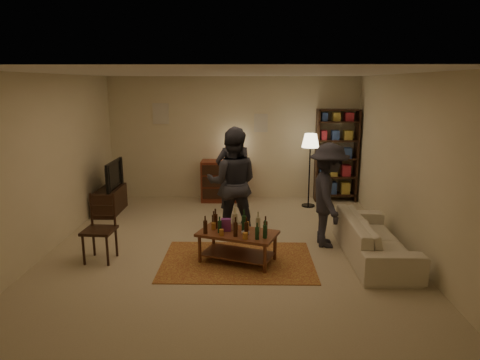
{
  "coord_description": "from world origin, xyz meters",
  "views": [
    {
      "loc": [
        0.32,
        -6.45,
        2.56
      ],
      "look_at": [
        0.2,
        0.1,
        1.07
      ],
      "focal_mm": 32.0,
      "sensor_mm": 36.0,
      "label": 1
    }
  ],
  "objects_px": {
    "floor_lamp": "(310,146)",
    "person_left": "(234,177)",
    "coffee_table": "(237,235)",
    "dresser": "(225,180)",
    "sofa": "(374,238)",
    "tv_stand": "(110,194)",
    "dining_chair": "(101,225)",
    "bookshelf": "(336,155)",
    "person_right": "(232,183)",
    "person_by_sofa": "(328,195)"
  },
  "relations": [
    {
      "from": "bookshelf",
      "to": "tv_stand",
      "type": "bearing_deg",
      "value": -168.2
    },
    {
      "from": "floor_lamp",
      "to": "person_left",
      "type": "relative_size",
      "value": 0.85
    },
    {
      "from": "bookshelf",
      "to": "sofa",
      "type": "height_order",
      "value": "bookshelf"
    },
    {
      "from": "bookshelf",
      "to": "person_left",
      "type": "bearing_deg",
      "value": -141.79
    },
    {
      "from": "person_by_sofa",
      "to": "coffee_table",
      "type": "bearing_deg",
      "value": 116.74
    },
    {
      "from": "floor_lamp",
      "to": "person_left",
      "type": "distance_m",
      "value": 2.01
    },
    {
      "from": "tv_stand",
      "to": "bookshelf",
      "type": "distance_m",
      "value": 4.84
    },
    {
      "from": "tv_stand",
      "to": "bookshelf",
      "type": "relative_size",
      "value": 0.52
    },
    {
      "from": "dresser",
      "to": "coffee_table",
      "type": "bearing_deg",
      "value": -83.79
    },
    {
      "from": "dresser",
      "to": "floor_lamp",
      "type": "height_order",
      "value": "floor_lamp"
    },
    {
      "from": "bookshelf",
      "to": "floor_lamp",
      "type": "height_order",
      "value": "bookshelf"
    },
    {
      "from": "sofa",
      "to": "person_left",
      "type": "xyz_separation_m",
      "value": [
        -2.13,
        1.47,
        0.6
      ]
    },
    {
      "from": "bookshelf",
      "to": "person_left",
      "type": "height_order",
      "value": "bookshelf"
    },
    {
      "from": "person_right",
      "to": "coffee_table",
      "type": "bearing_deg",
      "value": 97.58
    },
    {
      "from": "dining_chair",
      "to": "person_by_sofa",
      "type": "bearing_deg",
      "value": 13.97
    },
    {
      "from": "bookshelf",
      "to": "person_by_sofa",
      "type": "distance_m",
      "value": 2.78
    },
    {
      "from": "dining_chair",
      "to": "person_right",
      "type": "distance_m",
      "value": 2.22
    },
    {
      "from": "dining_chair",
      "to": "person_left",
      "type": "height_order",
      "value": "person_left"
    },
    {
      "from": "dresser",
      "to": "person_left",
      "type": "bearing_deg",
      "value": -81.0
    },
    {
      "from": "dining_chair",
      "to": "bookshelf",
      "type": "height_order",
      "value": "bookshelf"
    },
    {
      "from": "dining_chair",
      "to": "person_left",
      "type": "relative_size",
      "value": 0.55
    },
    {
      "from": "person_left",
      "to": "person_by_sofa",
      "type": "distance_m",
      "value": 1.81
    },
    {
      "from": "person_by_sofa",
      "to": "dresser",
      "type": "bearing_deg",
      "value": 34.92
    },
    {
      "from": "coffee_table",
      "to": "person_left",
      "type": "height_order",
      "value": "person_left"
    },
    {
      "from": "coffee_table",
      "to": "sofa",
      "type": "bearing_deg",
      "value": 5.78
    },
    {
      "from": "sofa",
      "to": "person_left",
      "type": "bearing_deg",
      "value": 55.47
    },
    {
      "from": "coffee_table",
      "to": "dresser",
      "type": "height_order",
      "value": "dresser"
    },
    {
      "from": "dresser",
      "to": "person_by_sofa",
      "type": "xyz_separation_m",
      "value": [
        1.78,
        -2.63,
        0.35
      ]
    },
    {
      "from": "floor_lamp",
      "to": "person_by_sofa",
      "type": "relative_size",
      "value": 0.93
    },
    {
      "from": "tv_stand",
      "to": "sofa",
      "type": "xyz_separation_m",
      "value": [
        4.64,
        -2.2,
        -0.08
      ]
    },
    {
      "from": "sofa",
      "to": "person_by_sofa",
      "type": "bearing_deg",
      "value": 51.62
    },
    {
      "from": "dining_chair",
      "to": "floor_lamp",
      "type": "bearing_deg",
      "value": 43.24
    },
    {
      "from": "person_left",
      "to": "person_right",
      "type": "bearing_deg",
      "value": 76.98
    },
    {
      "from": "coffee_table",
      "to": "sofa",
      "type": "height_order",
      "value": "coffee_table"
    },
    {
      "from": "sofa",
      "to": "person_right",
      "type": "relative_size",
      "value": 1.14
    },
    {
      "from": "dresser",
      "to": "person_right",
      "type": "relative_size",
      "value": 0.75
    },
    {
      "from": "person_left",
      "to": "person_right",
      "type": "relative_size",
      "value": 1.0
    },
    {
      "from": "coffee_table",
      "to": "dresser",
      "type": "bearing_deg",
      "value": 96.21
    },
    {
      "from": "tv_stand",
      "to": "person_right",
      "type": "xyz_separation_m",
      "value": [
        2.5,
        -1.25,
        0.53
      ]
    },
    {
      "from": "floor_lamp",
      "to": "person_by_sofa",
      "type": "distance_m",
      "value": 2.27
    },
    {
      "from": "dining_chair",
      "to": "dresser",
      "type": "bearing_deg",
      "value": 66.83
    },
    {
      "from": "coffee_table",
      "to": "bookshelf",
      "type": "distance_m",
      "value": 4.02
    },
    {
      "from": "floor_lamp",
      "to": "person_left",
      "type": "height_order",
      "value": "person_left"
    },
    {
      "from": "dining_chair",
      "to": "person_by_sofa",
      "type": "relative_size",
      "value": 0.6
    },
    {
      "from": "coffee_table",
      "to": "dining_chair",
      "type": "xyz_separation_m",
      "value": [
        -2.01,
        0.07,
        0.12
      ]
    },
    {
      "from": "tv_stand",
      "to": "person_left",
      "type": "bearing_deg",
      "value": -16.27
    },
    {
      "from": "tv_stand",
      "to": "dining_chair",
      "type": "bearing_deg",
      "value": -75.44
    },
    {
      "from": "floor_lamp",
      "to": "person_right",
      "type": "bearing_deg",
      "value": -131.29
    },
    {
      "from": "person_right",
      "to": "bookshelf",
      "type": "bearing_deg",
      "value": -132.21
    },
    {
      "from": "bookshelf",
      "to": "floor_lamp",
      "type": "bearing_deg",
      "value": -143.55
    }
  ]
}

